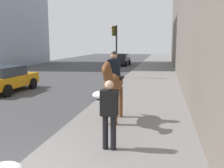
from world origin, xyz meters
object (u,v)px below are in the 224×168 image
at_px(car_near_lane, 121,59).
at_px(car_mid_lane, 6,78).
at_px(traffic_light_near_curb, 115,44).
at_px(pedestrian_greeting, 109,110).
at_px(mounted_horse_near, 113,82).

bearing_deg(car_near_lane, car_mid_lane, -8.87).
bearing_deg(traffic_light_near_curb, pedestrian_greeting, -169.73).
height_order(mounted_horse_near, car_near_lane, mounted_horse_near).
bearing_deg(car_near_lane, pedestrian_greeting, 10.43).
distance_m(mounted_horse_near, pedestrian_greeting, 2.30).
relative_size(pedestrian_greeting, traffic_light_near_curb, 0.43).
distance_m(car_mid_lane, traffic_light_near_curb, 8.06).
height_order(pedestrian_greeting, car_mid_lane, pedestrian_greeting).
height_order(car_near_lane, traffic_light_near_curb, traffic_light_near_curb).
height_order(car_mid_lane, traffic_light_near_curb, traffic_light_near_curb).
xyz_separation_m(pedestrian_greeting, traffic_light_near_curb, (12.76, 2.31, 1.55)).
bearing_deg(pedestrian_greeting, car_near_lane, 12.29).
xyz_separation_m(car_mid_lane, traffic_light_near_curb, (6.08, -4.95, 1.89)).
xyz_separation_m(pedestrian_greeting, car_near_lane, (24.89, 3.98, -0.36)).
distance_m(pedestrian_greeting, traffic_light_near_curb, 13.06).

